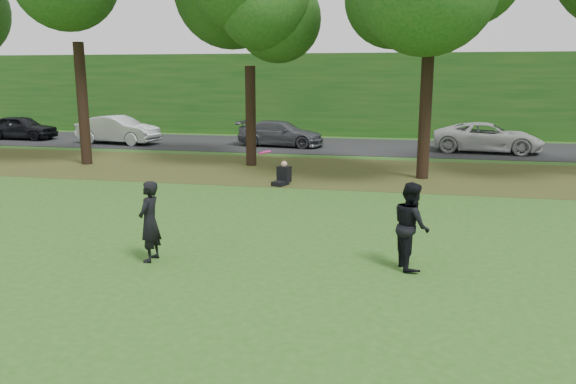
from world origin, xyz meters
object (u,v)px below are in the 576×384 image
Objects in this scene: frisbee at (264,153)px; seated_person at (283,176)px; player_left at (150,221)px; player_right at (411,226)px.

seated_person is at bearing 99.67° from frisbee.
frisbee is at bearing 103.82° from player_left.
seated_person is at bearing 11.68° from player_right.
frisbee reaches higher than player_right.
seated_person is (-4.30, 7.82, -0.56)m from player_right.
player_right is 5.66× the size of frisbee.
player_right is 8.95m from seated_person.
player_right is 3.26m from frisbee.
player_right is 2.11× the size of seated_person.
player_left is at bearing 79.99° from player_right.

